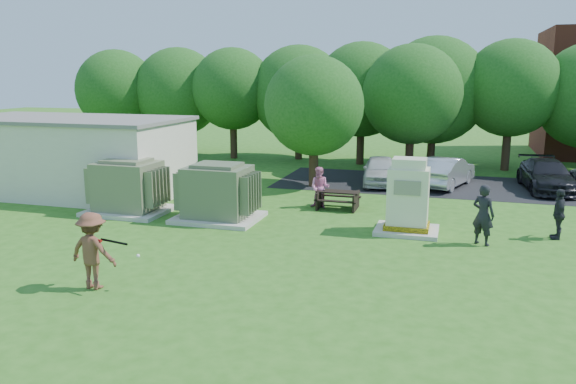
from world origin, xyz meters
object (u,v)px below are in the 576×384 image
(picnic_table, at_px, (338,198))
(car_dark, at_px, (546,175))
(person_walking_right, at_px, (559,214))
(car_white, at_px, (380,170))
(transformer_right, at_px, (218,194))
(batter, at_px, (93,251))
(generator_cabinet, at_px, (408,200))
(person_at_picnic, at_px, (320,187))
(transformer_left, at_px, (128,188))
(car_silver_a, at_px, (446,172))
(person_by_generator, at_px, (483,215))

(picnic_table, bearing_deg, car_dark, 36.71)
(person_walking_right, xyz_separation_m, car_white, (-6.69, 7.51, -0.14))
(transformer_right, height_order, picnic_table, transformer_right)
(batter, bearing_deg, picnic_table, -109.01)
(generator_cabinet, height_order, batter, generator_cabinet)
(person_at_picnic, bearing_deg, picnic_table, 6.13)
(generator_cabinet, relative_size, person_at_picnic, 1.54)
(transformer_right, xyz_separation_m, person_at_picnic, (3.10, 2.88, -0.15))
(transformer_right, bearing_deg, picnic_table, 37.32)
(transformer_left, distance_m, batter, 7.83)
(transformer_left, bearing_deg, transformer_right, 0.00)
(batter, distance_m, person_walking_right, 14.12)
(transformer_left, xyz_separation_m, batter, (3.45, -7.03, -0.01))
(person_walking_right, height_order, car_white, person_walking_right)
(batter, bearing_deg, generator_cabinet, -130.46)
(person_at_picnic, distance_m, car_white, 5.77)
(person_at_picnic, height_order, person_walking_right, person_walking_right)
(car_white, bearing_deg, transformer_right, -127.30)
(transformer_right, relative_size, picnic_table, 1.81)
(person_at_picnic, bearing_deg, person_walking_right, -9.77)
(car_white, xyz_separation_m, car_dark, (7.43, 0.73, 0.01))
(car_silver_a, bearing_deg, picnic_table, 72.71)
(generator_cabinet, bearing_deg, transformer_right, -177.72)
(picnic_table, relative_size, car_silver_a, 0.39)
(car_white, bearing_deg, person_walking_right, -56.18)
(generator_cabinet, distance_m, person_walking_right, 4.75)
(transformer_left, bearing_deg, generator_cabinet, 1.47)
(transformer_right, xyz_separation_m, person_by_generator, (9.08, -0.47, -0.01))
(person_by_generator, distance_m, person_at_picnic, 6.85)
(transformer_left, xyz_separation_m, car_white, (8.44, 8.41, -0.29))
(person_walking_right, bearing_deg, batter, -54.65)
(picnic_table, distance_m, person_at_picnic, 0.81)
(person_by_generator, height_order, car_white, person_by_generator)
(transformer_left, xyz_separation_m, car_dark, (15.88, 9.14, -0.28))
(car_white, distance_m, car_dark, 7.47)
(person_by_generator, bearing_deg, transformer_left, 25.40)
(transformer_left, bearing_deg, car_dark, 29.94)
(person_walking_right, bearing_deg, person_at_picnic, -102.20)
(picnic_table, bearing_deg, batter, -112.28)
(car_silver_a, bearing_deg, transformer_left, 54.26)
(person_by_generator, bearing_deg, person_at_picnic, -1.78)
(generator_cabinet, distance_m, picnic_table, 3.98)
(generator_cabinet, height_order, person_at_picnic, generator_cabinet)
(transformer_left, height_order, car_dark, transformer_left)
(car_dark, bearing_deg, person_walking_right, -100.62)
(transformer_right, bearing_deg, car_dark, 36.90)
(generator_cabinet, xyz_separation_m, car_white, (-1.98, 8.14, -0.42))
(transformer_left, relative_size, transformer_right, 1.00)
(generator_cabinet, height_order, car_white, generator_cabinet)
(batter, height_order, person_at_picnic, batter)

